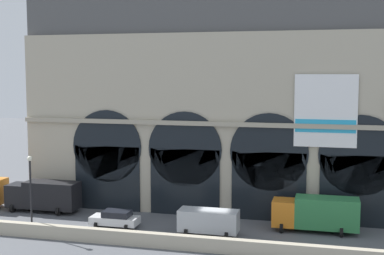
% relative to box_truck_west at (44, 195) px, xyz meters
% --- Properties ---
extents(ground_plane, '(200.00, 200.00, 0.00)m').
position_rel_box_truck_west_xyz_m(ground_plane, '(18.31, -2.68, -1.70)').
color(ground_plane, '#54565B').
extents(quay_parapet_wall, '(90.00, 0.70, 1.17)m').
position_rel_box_truck_west_xyz_m(quay_parapet_wall, '(18.31, -7.74, -1.11)').
color(quay_parapet_wall, '#B2A891').
rests_on(quay_parapet_wall, ground).
extents(station_building, '(42.77, 4.64, 22.37)m').
position_rel_box_truck_west_xyz_m(station_building, '(18.36, 4.44, 9.10)').
color(station_building, '#B2A891').
rests_on(station_building, ground).
extents(box_truck_west, '(7.50, 2.91, 3.12)m').
position_rel_box_truck_west_xyz_m(box_truck_west, '(0.00, 0.00, 0.00)').
color(box_truck_west, black).
rests_on(box_truck_west, ground).
extents(car_midwest, '(4.40, 2.22, 1.55)m').
position_rel_box_truck_west_xyz_m(car_midwest, '(9.12, -3.33, -0.90)').
color(car_midwest, white).
rests_on(car_midwest, ground).
extents(van_center, '(5.20, 2.48, 2.20)m').
position_rel_box_truck_west_xyz_m(van_center, '(17.88, -3.46, -0.45)').
color(van_center, '#ADB2B7').
rests_on(van_center, ground).
extents(box_truck_mideast, '(7.50, 2.91, 3.12)m').
position_rel_box_truck_west_xyz_m(box_truck_mideast, '(26.95, -0.23, 0.00)').
color(box_truck_mideast, orange).
rests_on(box_truck_mideast, ground).
extents(street_lamp_quayside, '(0.44, 0.44, 6.90)m').
position_rel_box_truck_west_xyz_m(street_lamp_quayside, '(2.76, -6.94, 2.71)').
color(street_lamp_quayside, black).
rests_on(street_lamp_quayside, ground).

